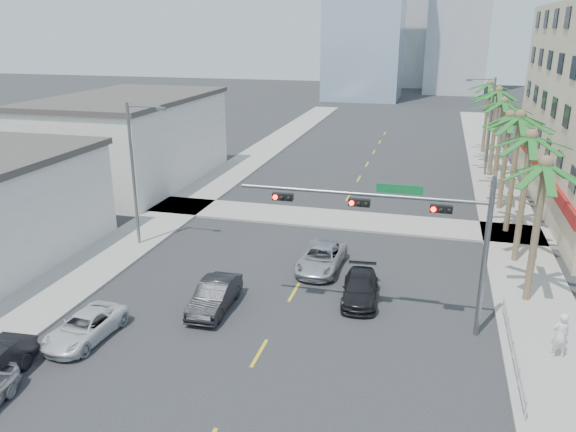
{
  "coord_description": "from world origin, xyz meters",
  "views": [
    {
      "loc": [
        6.53,
        -15.77,
        13.19
      ],
      "look_at": [
        -0.86,
        11.99,
        3.5
      ],
      "focal_mm": 35.0,
      "sensor_mm": 36.0,
      "label": 1
    }
  ],
  "objects_px": {
    "car_lane_left": "(215,296)",
    "car_lane_center": "(321,258)",
    "car_lane_right": "(360,288)",
    "car_parked_far": "(85,327)",
    "traffic_signal_mast": "(411,223)",
    "pedestrian": "(560,335)"
  },
  "relations": [
    {
      "from": "car_parked_far",
      "to": "car_lane_right",
      "type": "relative_size",
      "value": 0.99
    },
    {
      "from": "traffic_signal_mast",
      "to": "car_lane_center",
      "type": "relative_size",
      "value": 2.28
    },
    {
      "from": "traffic_signal_mast",
      "to": "car_lane_left",
      "type": "height_order",
      "value": "traffic_signal_mast"
    },
    {
      "from": "car_parked_far",
      "to": "car_lane_right",
      "type": "bearing_deg",
      "value": 35.83
    },
    {
      "from": "car_parked_far",
      "to": "car_lane_right",
      "type": "distance_m",
      "value": 13.23
    },
    {
      "from": "car_lane_center",
      "to": "car_lane_right",
      "type": "xyz_separation_m",
      "value": [
        2.68,
        -3.22,
        -0.05
      ]
    },
    {
      "from": "car_lane_left",
      "to": "pedestrian",
      "type": "height_order",
      "value": "pedestrian"
    },
    {
      "from": "car_parked_far",
      "to": "car_lane_center",
      "type": "bearing_deg",
      "value": 54.0
    },
    {
      "from": "car_lane_left",
      "to": "traffic_signal_mast",
      "type": "bearing_deg",
      "value": 2.88
    },
    {
      "from": "traffic_signal_mast",
      "to": "pedestrian",
      "type": "xyz_separation_m",
      "value": [
        6.38,
        -1.19,
        -3.92
      ]
    },
    {
      "from": "car_lane_center",
      "to": "car_lane_right",
      "type": "height_order",
      "value": "car_lane_center"
    },
    {
      "from": "car_lane_right",
      "to": "car_parked_far",
      "type": "bearing_deg",
      "value": -153.18
    },
    {
      "from": "traffic_signal_mast",
      "to": "car_lane_left",
      "type": "xyz_separation_m",
      "value": [
        -9.09,
        -0.72,
        -4.34
      ]
    },
    {
      "from": "car_lane_left",
      "to": "car_lane_center",
      "type": "height_order",
      "value": "car_lane_left"
    },
    {
      "from": "car_parked_far",
      "to": "car_lane_left",
      "type": "relative_size",
      "value": 0.99
    },
    {
      "from": "pedestrian",
      "to": "car_parked_far",
      "type": "bearing_deg",
      "value": -3.01
    },
    {
      "from": "car_parked_far",
      "to": "pedestrian",
      "type": "xyz_separation_m",
      "value": [
        19.96,
        3.65,
        0.55
      ]
    },
    {
      "from": "traffic_signal_mast",
      "to": "car_lane_right",
      "type": "relative_size",
      "value": 2.57
    },
    {
      "from": "car_lane_left",
      "to": "car_lane_right",
      "type": "xyz_separation_m",
      "value": [
        6.75,
        2.84,
        -0.09
      ]
    },
    {
      "from": "traffic_signal_mast",
      "to": "car_lane_left",
      "type": "bearing_deg",
      "value": -175.45
    },
    {
      "from": "car_lane_left",
      "to": "car_lane_center",
      "type": "relative_size",
      "value": 0.89
    },
    {
      "from": "car_lane_right",
      "to": "car_lane_left",
      "type": "bearing_deg",
      "value": -162.12
    }
  ]
}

